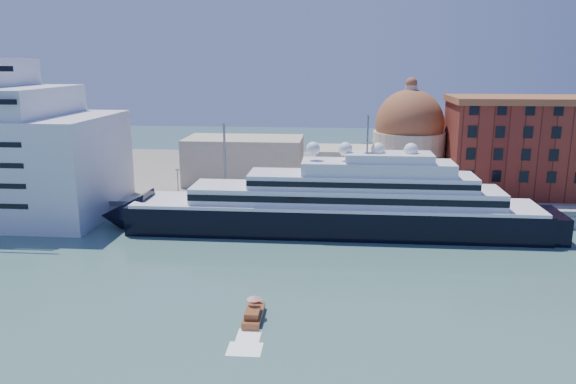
# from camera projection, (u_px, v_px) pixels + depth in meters

# --- Properties ---
(ground) EXTENTS (400.00, 400.00, 0.00)m
(ground) POSITION_uv_depth(u_px,v_px,m) (309.00, 274.00, 90.07)
(ground) COLOR #365E55
(ground) RESTS_ON ground
(quay) EXTENTS (180.00, 10.00, 2.50)m
(quay) POSITION_uv_depth(u_px,v_px,m) (317.00, 211.00, 122.74)
(quay) COLOR gray
(quay) RESTS_ON ground
(land) EXTENTS (260.00, 72.00, 2.00)m
(land) POSITION_uv_depth(u_px,v_px,m) (323.00, 175.00, 162.53)
(land) COLOR slate
(land) RESTS_ON ground
(quay_fence) EXTENTS (180.00, 0.10, 1.20)m
(quay_fence) POSITION_uv_depth(u_px,v_px,m) (316.00, 208.00, 117.95)
(quay_fence) COLOR slate
(quay_fence) RESTS_ON quay
(superyacht) EXTENTS (91.41, 12.67, 27.32)m
(superyacht) POSITION_uv_depth(u_px,v_px,m) (321.00, 209.00, 111.17)
(superyacht) COLOR black
(superyacht) RESTS_ON ground
(service_barge) EXTENTS (13.88, 8.59, 2.96)m
(service_barge) POSITION_uv_depth(u_px,v_px,m) (35.00, 224.00, 114.43)
(service_barge) COLOR white
(service_barge) RESTS_ON ground
(water_taxi) EXTENTS (2.36, 6.88, 3.26)m
(water_taxi) POSITION_uv_depth(u_px,v_px,m) (254.00, 314.00, 74.16)
(water_taxi) COLOR brown
(water_taxi) RESTS_ON ground
(warehouse) EXTENTS (43.00, 19.00, 23.25)m
(warehouse) POSITION_uv_depth(u_px,v_px,m) (540.00, 146.00, 132.76)
(warehouse) COLOR maroon
(warehouse) RESTS_ON land
(church) EXTENTS (66.00, 18.00, 25.50)m
(church) POSITION_uv_depth(u_px,v_px,m) (346.00, 151.00, 142.95)
(church) COLOR beige
(church) RESTS_ON land
(lamp_posts) EXTENTS (120.80, 2.40, 18.00)m
(lamp_posts) POSITION_uv_depth(u_px,v_px,m) (258.00, 173.00, 120.19)
(lamp_posts) COLOR slate
(lamp_posts) RESTS_ON quay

